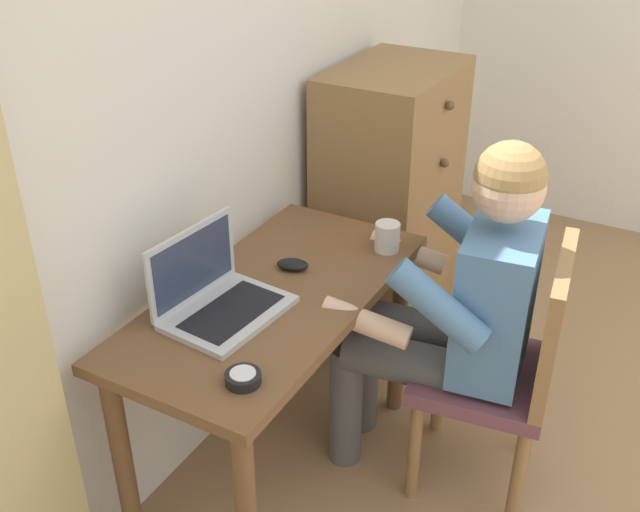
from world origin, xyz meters
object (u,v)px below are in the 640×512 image
at_px(computer_mouse, 293,264).
at_px(person_seated, 455,301).
at_px(dresser, 389,204).
at_px(laptop, 216,296).
at_px(coffee_mug, 388,236).
at_px(chair, 508,363).
at_px(desk, 275,327).
at_px(desk_clock, 243,378).

bearing_deg(computer_mouse, person_seated, -89.76).
distance_m(dresser, laptop, 1.17).
bearing_deg(coffee_mug, dresser, 23.13).
xyz_separation_m(person_seated, computer_mouse, (-0.15, 0.48, 0.06)).
height_order(chair, coffee_mug, chair).
distance_m(desk, person_seated, 0.55).
relative_size(laptop, coffee_mug, 3.01).
bearing_deg(laptop, chair, -57.11).
height_order(chair, computer_mouse, chair).
height_order(person_seated, laptop, person_seated).
bearing_deg(desk, chair, -64.24).
height_order(person_seated, coffee_mug, person_seated).
height_order(chair, desk_clock, chair).
xyz_separation_m(desk, coffee_mug, (0.40, -0.18, 0.17)).
relative_size(dresser, computer_mouse, 11.31).
xyz_separation_m(dresser, laptop, (-1.15, 0.02, 0.20)).
bearing_deg(chair, dresser, 46.12).
bearing_deg(dresser, chair, -133.88).
relative_size(dresser, person_seated, 0.96).
relative_size(desk, dresser, 0.96).
distance_m(chair, computer_mouse, 0.72).
bearing_deg(laptop, desk, -28.09).
bearing_deg(coffee_mug, desk_clock, 177.92).
relative_size(chair, computer_mouse, 8.65).
relative_size(desk, coffee_mug, 9.01).
bearing_deg(laptop, dresser, -0.78).
distance_m(desk, coffee_mug, 0.47).
xyz_separation_m(dresser, person_seated, (-0.70, -0.53, 0.10)).
height_order(dresser, coffee_mug, dresser).
relative_size(person_seated, desk_clock, 13.14).
height_order(person_seated, computer_mouse, person_seated).
bearing_deg(laptop, coffee_mug, -25.76).
bearing_deg(dresser, laptop, 179.22).
bearing_deg(coffee_mug, computer_mouse, 141.44).
bearing_deg(person_seated, laptop, 129.44).
height_order(dresser, desk_clock, dresser).
bearing_deg(desk, laptop, 151.91).
bearing_deg(desk_clock, computer_mouse, 18.29).
relative_size(chair, person_seated, 0.73).
xyz_separation_m(laptop, desk_clock, (-0.23, -0.24, -0.04)).
height_order(computer_mouse, coffee_mug, coffee_mug).
relative_size(computer_mouse, coffee_mug, 0.83).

